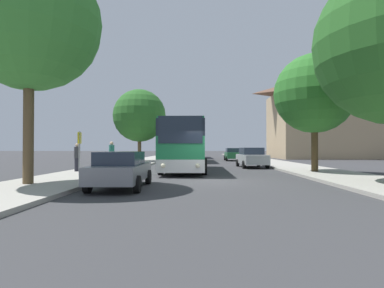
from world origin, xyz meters
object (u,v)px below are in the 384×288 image
Objects in this scene: bus_middle at (192,146)px; tree_left_far at (29,20)px; pedestrian_waiting_far at (77,157)px; tree_left_near at (140,116)px; bus_stop_sign at (79,148)px; parked_car_right_near at (252,157)px; bus_rear at (194,147)px; parked_car_right_far at (232,154)px; tree_right_mid at (314,94)px; bus_front at (185,145)px; parked_car_left_curb at (121,169)px; pedestrian_waiting_near at (112,155)px.

tree_left_far reaches higher than bus_middle.
tree_left_near is at bearing -28.98° from pedestrian_waiting_far.
tree_left_near is at bearing 89.49° from tree_left_far.
parked_car_right_near is at bearing 40.68° from bus_stop_sign.
parked_car_right_far is at bearing -65.78° from bus_rear.
bus_middle is 0.87× the size of bus_rear.
bus_middle is at bearing 116.47° from tree_right_mid.
tree_left_near is at bearing 114.35° from bus_front.
parked_car_left_curb is 7.94m from pedestrian_waiting_far.
bus_rear is at bearing 68.74° from tree_left_near.
parked_car_left_curb is at bearing -96.02° from bus_middle.
tree_left_far is at bearing -90.51° from tree_left_near.
parked_car_right_near is at bearing 115.91° from tree_right_mid.
bus_front is 17.74m from parked_car_right_far.
parked_car_left_curb is at bearing 74.32° from parked_car_right_far.
tree_left_far is at bearing 156.28° from pedestrian_waiting_near.
bus_stop_sign is 18.14m from tree_left_near.
tree_left_far reaches higher than parked_car_left_curb.
bus_stop_sign is (-5.38, -19.28, -0.18)m from bus_middle.
bus_front is at bearing -91.03° from bus_middle.
bus_front is 1.42× the size of tree_right_mid.
bus_middle reaches higher than pedestrian_waiting_near.
pedestrian_waiting_far is at bearing 120.70° from pedestrian_waiting_near.
tree_right_mid is (8.03, -16.12, 3.18)m from bus_middle.
parked_car_right_far is at bearing 72.96° from bus_front.
pedestrian_waiting_far is 8.63m from tree_left_far.
bus_front is at bearing 33.20° from parked_car_right_near.
parked_car_right_far is 0.44× the size of tree_left_far.
bus_middle is at bearing -35.95° from pedestrian_waiting_near.
tree_left_near reaches higher than parked_car_right_near.
pedestrian_waiting_near is at bearing 85.71° from bus_stop_sign.
pedestrian_waiting_far is (-1.28, 2.79, -0.57)m from bus_stop_sign.
tree_right_mid is (14.02, 6.78, -1.81)m from tree_left_far.
tree_left_far reaches higher than bus_rear.
parked_car_left_curb is 5.01m from bus_stop_sign.
tree_left_far reaches higher than parked_car_right_near.
parked_car_right_near is (5.12, -23.73, -0.89)m from bus_rear.
parked_car_right_near is at bearing -63.81° from bus_middle.
parked_car_right_far is 1.81× the size of bus_stop_sign.
bus_rear is 30.86m from tree_right_mid.
bus_front reaches higher than pedestrian_waiting_near.
pedestrian_waiting_far is at bearing 122.93° from parked_car_left_curb.
parked_car_left_curb is 22.28m from tree_left_near.
parked_car_left_curb is 14.78m from parked_car_right_near.
pedestrian_waiting_near is at bearing -67.97° from pedestrian_waiting_far.
tree_right_mid is (14.68, 0.37, 3.93)m from pedestrian_waiting_far.
bus_middle is 6.91m from tree_left_near.
pedestrian_waiting_near is 1.09× the size of pedestrian_waiting_far.
tree_left_near is (-3.62, 21.53, 4.46)m from parked_car_left_curb.
bus_rear is (0.04, 13.51, -0.04)m from bus_middle.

